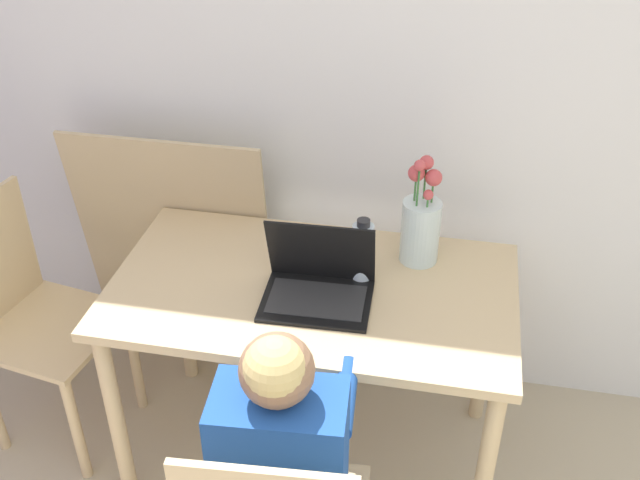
{
  "coord_description": "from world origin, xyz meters",
  "views": [
    {
      "loc": [
        0.08,
        -0.01,
        2.03
      ],
      "look_at": [
        -0.26,
        1.68,
        0.89
      ],
      "focal_mm": 42.0,
      "sensor_mm": 36.0,
      "label": 1
    }
  ],
  "objects_px": {
    "chair_spare": "(35,321)",
    "flower_vase": "(421,224)",
    "laptop": "(318,280)",
    "water_bottle": "(362,252)",
    "person_seated": "(285,453)"
  },
  "relations": [
    {
      "from": "laptop",
      "to": "flower_vase",
      "type": "relative_size",
      "value": 0.91
    },
    {
      "from": "chair_spare",
      "to": "laptop",
      "type": "bearing_deg",
      "value": -80.66
    },
    {
      "from": "water_bottle",
      "to": "chair_spare",
      "type": "bearing_deg",
      "value": -174.72
    },
    {
      "from": "person_seated",
      "to": "laptop",
      "type": "bearing_deg",
      "value": -91.9
    },
    {
      "from": "chair_spare",
      "to": "flower_vase",
      "type": "xyz_separation_m",
      "value": [
        1.22,
        0.24,
        0.38
      ]
    },
    {
      "from": "flower_vase",
      "to": "water_bottle",
      "type": "relative_size",
      "value": 1.7
    },
    {
      "from": "person_seated",
      "to": "laptop",
      "type": "height_order",
      "value": "person_seated"
    },
    {
      "from": "chair_spare",
      "to": "water_bottle",
      "type": "distance_m",
      "value": 1.12
    },
    {
      "from": "laptop",
      "to": "water_bottle",
      "type": "bearing_deg",
      "value": 41.49
    },
    {
      "from": "laptop",
      "to": "chair_spare",
      "type": "bearing_deg",
      "value": 177.49
    },
    {
      "from": "chair_spare",
      "to": "water_bottle",
      "type": "relative_size",
      "value": 4.29
    },
    {
      "from": "chair_spare",
      "to": "laptop",
      "type": "xyz_separation_m",
      "value": [
        0.95,
        -0.01,
        0.31
      ]
    },
    {
      "from": "person_seated",
      "to": "water_bottle",
      "type": "xyz_separation_m",
      "value": [
        0.08,
        0.63,
        0.16
      ]
    },
    {
      "from": "person_seated",
      "to": "water_bottle",
      "type": "relative_size",
      "value": 5.1
    },
    {
      "from": "chair_spare",
      "to": "flower_vase",
      "type": "distance_m",
      "value": 1.3
    }
  ]
}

